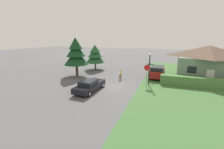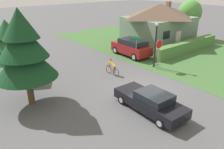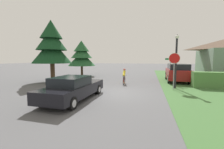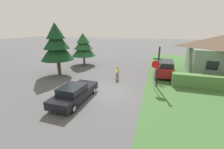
{
  "view_description": "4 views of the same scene",
  "coord_description": "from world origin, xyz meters",
  "px_view_note": "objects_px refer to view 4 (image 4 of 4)",
  "views": [
    {
      "loc": [
        6.42,
        -16.76,
        6.08
      ],
      "look_at": [
        -0.17,
        1.07,
        1.38
      ],
      "focal_mm": 24.0,
      "sensor_mm": 36.0,
      "label": 1
    },
    {
      "loc": [
        -10.99,
        -9.68,
        7.34
      ],
      "look_at": [
        -1.27,
        2.24,
        0.91
      ],
      "focal_mm": 35.0,
      "sensor_mm": 36.0,
      "label": 2
    },
    {
      "loc": [
        2.36,
        -9.66,
        2.3
      ],
      "look_at": [
        -0.62,
        2.23,
        1.04
      ],
      "focal_mm": 24.0,
      "sensor_mm": 36.0,
      "label": 3
    },
    {
      "loc": [
        4.13,
        -11.54,
        5.58
      ],
      "look_at": [
        -0.02,
        2.26,
        1.02
      ],
      "focal_mm": 24.0,
      "sensor_mm": 36.0,
      "label": 4
    }
  ],
  "objects_px": {
    "stop_sign": "(155,68)",
    "street_lamp": "(158,62)",
    "cyclist": "(117,73)",
    "conifer_tall_near": "(57,44)",
    "street_name_sign": "(157,64)",
    "conifer_tall_far": "(83,46)",
    "parked_suv_right": "(164,68)",
    "sedan_left_lane": "(74,93)"
  },
  "relations": [
    {
      "from": "street_lamp",
      "to": "street_name_sign",
      "type": "height_order",
      "value": "street_lamp"
    },
    {
      "from": "sedan_left_lane",
      "to": "parked_suv_right",
      "type": "relative_size",
      "value": 1.05
    },
    {
      "from": "sedan_left_lane",
      "to": "street_name_sign",
      "type": "distance_m",
      "value": 9.47
    },
    {
      "from": "conifer_tall_near",
      "to": "conifer_tall_far",
      "type": "xyz_separation_m",
      "value": [
        0.55,
        5.57,
        -0.86
      ]
    },
    {
      "from": "stop_sign",
      "to": "street_lamp",
      "type": "bearing_deg",
      "value": -106.19
    },
    {
      "from": "sedan_left_lane",
      "to": "cyclist",
      "type": "xyz_separation_m",
      "value": [
        1.9,
        5.98,
        0.02
      ]
    },
    {
      "from": "street_name_sign",
      "to": "street_lamp",
      "type": "bearing_deg",
      "value": -86.8
    },
    {
      "from": "street_lamp",
      "to": "conifer_tall_near",
      "type": "xyz_separation_m",
      "value": [
        -11.47,
        0.62,
        1.24
      ]
    },
    {
      "from": "parked_suv_right",
      "to": "street_name_sign",
      "type": "height_order",
      "value": "street_name_sign"
    },
    {
      "from": "sedan_left_lane",
      "to": "stop_sign",
      "type": "relative_size",
      "value": 1.76
    },
    {
      "from": "street_lamp",
      "to": "conifer_tall_near",
      "type": "relative_size",
      "value": 0.68
    },
    {
      "from": "stop_sign",
      "to": "conifer_tall_far",
      "type": "xyz_separation_m",
      "value": [
        -10.7,
        6.78,
        0.86
      ]
    },
    {
      "from": "cyclist",
      "to": "conifer_tall_near",
      "type": "xyz_separation_m",
      "value": [
        -7.23,
        -0.4,
        3.01
      ]
    },
    {
      "from": "cyclist",
      "to": "parked_suv_right",
      "type": "height_order",
      "value": "parked_suv_right"
    },
    {
      "from": "sedan_left_lane",
      "to": "parked_suv_right",
      "type": "height_order",
      "value": "parked_suv_right"
    },
    {
      "from": "parked_suv_right",
      "to": "conifer_tall_far",
      "type": "xyz_separation_m",
      "value": [
        -11.73,
        2.27,
        1.91
      ]
    },
    {
      "from": "stop_sign",
      "to": "street_lamp",
      "type": "relative_size",
      "value": 0.66
    },
    {
      "from": "cyclist",
      "to": "stop_sign",
      "type": "relative_size",
      "value": 0.6
    },
    {
      "from": "conifer_tall_near",
      "to": "cyclist",
      "type": "bearing_deg",
      "value": 3.18
    },
    {
      "from": "cyclist",
      "to": "conifer_tall_far",
      "type": "xyz_separation_m",
      "value": [
        -6.68,
        5.17,
        2.16
      ]
    },
    {
      "from": "cyclist",
      "to": "street_lamp",
      "type": "distance_m",
      "value": 4.7
    },
    {
      "from": "stop_sign",
      "to": "street_name_sign",
      "type": "distance_m",
      "value": 2.87
    },
    {
      "from": "stop_sign",
      "to": "sedan_left_lane",
      "type": "bearing_deg",
      "value": 40.0
    },
    {
      "from": "stop_sign",
      "to": "conifer_tall_near",
      "type": "bearing_deg",
      "value": -2.6
    },
    {
      "from": "sedan_left_lane",
      "to": "parked_suv_right",
      "type": "bearing_deg",
      "value": -36.34
    },
    {
      "from": "street_lamp",
      "to": "street_name_sign",
      "type": "relative_size",
      "value": 1.65
    },
    {
      "from": "conifer_tall_near",
      "to": "conifer_tall_far",
      "type": "height_order",
      "value": "conifer_tall_near"
    },
    {
      "from": "stop_sign",
      "to": "conifer_tall_near",
      "type": "distance_m",
      "value": 11.45
    },
    {
      "from": "cyclist",
      "to": "parked_suv_right",
      "type": "relative_size",
      "value": 0.36
    },
    {
      "from": "conifer_tall_far",
      "to": "stop_sign",
      "type": "bearing_deg",
      "value": -32.35
    },
    {
      "from": "conifer_tall_near",
      "to": "conifer_tall_far",
      "type": "relative_size",
      "value": 1.28
    },
    {
      "from": "sedan_left_lane",
      "to": "stop_sign",
      "type": "distance_m",
      "value": 7.48
    },
    {
      "from": "stop_sign",
      "to": "conifer_tall_far",
      "type": "bearing_deg",
      "value": -28.83
    },
    {
      "from": "conifer_tall_near",
      "to": "stop_sign",
      "type": "bearing_deg",
      "value": -6.12
    },
    {
      "from": "cyclist",
      "to": "conifer_tall_far",
      "type": "relative_size",
      "value": 0.35
    },
    {
      "from": "street_name_sign",
      "to": "conifer_tall_far",
      "type": "height_order",
      "value": "conifer_tall_far"
    },
    {
      "from": "cyclist",
      "to": "parked_suv_right",
      "type": "xyz_separation_m",
      "value": [
        5.05,
        2.9,
        0.25
      ]
    },
    {
      "from": "sedan_left_lane",
      "to": "conifer_tall_far",
      "type": "height_order",
      "value": "conifer_tall_far"
    },
    {
      "from": "sedan_left_lane",
      "to": "street_lamp",
      "type": "height_order",
      "value": "street_lamp"
    },
    {
      "from": "parked_suv_right",
      "to": "stop_sign",
      "type": "relative_size",
      "value": 1.67
    },
    {
      "from": "sedan_left_lane",
      "to": "conifer_tall_far",
      "type": "relative_size",
      "value": 1.01
    },
    {
      "from": "street_lamp",
      "to": "street_name_sign",
      "type": "xyz_separation_m",
      "value": [
        -0.13,
        2.28,
        -0.68
      ]
    }
  ]
}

